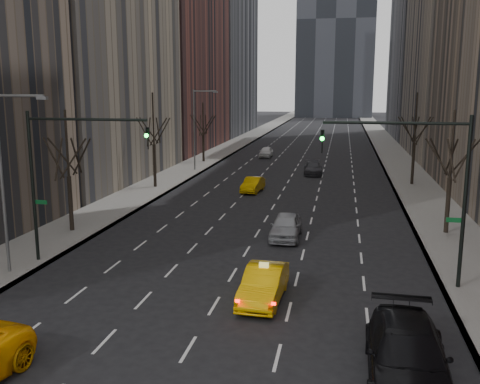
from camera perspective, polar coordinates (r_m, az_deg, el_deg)
The scene contains 18 objects.
sidewalk_left at distance 85.56m, azimuth -1.00°, elevation 4.86°, with size 4.50×320.00×0.15m, color slate.
sidewalk_right at distance 84.05m, azimuth 15.63°, elevation 4.34°, with size 4.50×320.00×0.15m, color slate.
bld_left_far at distance 84.58m, azimuth -8.17°, elevation 19.58°, with size 14.00×28.00×44.00m, color brown.
tree_lw_b at distance 36.11m, azimuth -17.79°, elevation 1.61°, with size 3.36×3.50×7.82m.
tree_lw_c at distance 50.56m, azimuth -9.16°, elevation 4.93°, with size 3.36×3.50×8.74m.
tree_lw_d at distance 67.72m, azimuth -3.94°, elevation 6.16°, with size 3.36×3.50×7.36m.
tree_rw_b at distance 36.33m, azimuth 21.48°, elevation 1.42°, with size 3.36×3.50×7.82m.
tree_rw_c at distance 53.93m, azimuth 18.09°, elevation 4.90°, with size 3.36×3.50×8.74m.
traffic_mast_left at distance 29.28m, azimuth -18.58°, elevation 2.96°, with size 6.69×0.39×8.00m.
traffic_mast_right at distance 25.83m, azimuth 19.39°, elevation 1.89°, with size 6.69×0.39×8.00m.
streetlight_near at distance 28.49m, azimuth -23.60°, elevation 2.67°, with size 2.83×0.22×9.00m.
streetlight_far at distance 60.53m, azimuth -4.59°, elevation 7.53°, with size 2.83×0.22×9.00m.
taxi_sedan at distance 24.07m, azimuth 2.55°, elevation -9.76°, with size 1.62×4.66×1.54m, color #EDAE05.
silver_sedan_ahead at distance 33.76m, azimuth 4.92°, elevation -3.64°, with size 1.83×4.54×1.55m, color gray.
parked_suv_black at distance 18.61m, azimuth 17.39°, elevation -16.33°, with size 2.57×6.32×1.83m, color black.
far_taxi at distance 48.55m, azimuth 1.38°, elevation 0.79°, with size 1.40×4.02×1.32m, color #DAA304.
far_suv_grey at distance 58.96m, azimuth 7.80°, elevation 2.54°, with size 1.92×4.73×1.37m, color #313036.
far_car_white at distance 73.17m, azimuth 2.80°, elevation 4.28°, with size 1.64×4.08×1.39m, color silver.
Camera 1 is at (5.22, -13.24, 9.32)m, focal length 40.00 mm.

